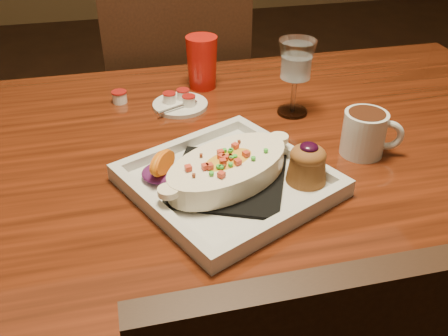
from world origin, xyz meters
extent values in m
cube|color=maroon|center=(0.00, 0.00, 0.73)|extent=(1.50, 0.90, 0.04)
cylinder|color=black|center=(0.67, 0.37, 0.35)|extent=(0.07, 0.07, 0.71)
cube|color=black|center=(0.00, 0.70, 0.45)|extent=(0.42, 0.42, 0.04)
cylinder|color=black|center=(0.17, 0.87, 0.23)|extent=(0.04, 0.04, 0.45)
cylinder|color=black|center=(-0.17, 0.87, 0.23)|extent=(0.04, 0.04, 0.45)
cylinder|color=black|center=(0.17, 0.53, 0.23)|extent=(0.04, 0.04, 0.45)
cylinder|color=black|center=(-0.17, 0.53, 0.23)|extent=(0.04, 0.04, 0.45)
cube|color=black|center=(0.00, 0.51, 0.70)|extent=(0.40, 0.03, 0.46)
cube|color=silver|center=(-0.01, -0.12, 0.76)|extent=(0.39, 0.39, 0.01)
cube|color=black|center=(-0.01, -0.12, 0.77)|extent=(0.24, 0.24, 0.01)
ellipsoid|color=gold|center=(-0.01, -0.12, 0.79)|extent=(0.23, 0.19, 0.04)
ellipsoid|color=#58144F|center=(-0.12, -0.08, 0.77)|extent=(0.07, 0.07, 0.02)
cone|color=brown|center=(0.11, -0.14, 0.79)|extent=(0.07, 0.07, 0.05)
ellipsoid|color=brown|center=(0.11, -0.14, 0.81)|extent=(0.06, 0.06, 0.03)
ellipsoid|color=black|center=(0.11, -0.14, 0.83)|extent=(0.03, 0.03, 0.01)
cylinder|color=silver|center=(0.25, -0.06, 0.79)|extent=(0.08, 0.08, 0.08)
cylinder|color=#36190E|center=(0.25, -0.06, 0.83)|extent=(0.07, 0.07, 0.02)
torus|color=silver|center=(0.29, -0.08, 0.79)|extent=(0.06, 0.03, 0.06)
cylinder|color=silver|center=(0.19, 0.12, 0.75)|extent=(0.06, 0.06, 0.01)
cylinder|color=silver|center=(0.19, 0.12, 0.79)|extent=(0.01, 0.01, 0.07)
cone|color=silver|center=(0.19, 0.12, 0.87)|extent=(0.08, 0.08, 0.08)
cylinder|color=silver|center=(-0.05, 0.21, 0.75)|extent=(0.12, 0.12, 0.01)
cylinder|color=white|center=(-0.07, 0.22, 0.77)|extent=(0.03, 0.03, 0.02)
cylinder|color=#AC1915|center=(-0.07, 0.22, 0.78)|extent=(0.03, 0.03, 0.00)
cylinder|color=white|center=(-0.03, 0.23, 0.77)|extent=(0.03, 0.03, 0.02)
cylinder|color=#AC1915|center=(-0.03, 0.23, 0.78)|extent=(0.03, 0.03, 0.00)
cylinder|color=white|center=(-0.03, 0.19, 0.77)|extent=(0.03, 0.03, 0.02)
cylinder|color=#AC1915|center=(-0.03, 0.19, 0.78)|extent=(0.03, 0.03, 0.00)
cylinder|color=white|center=(-0.17, 0.26, 0.76)|extent=(0.03, 0.03, 0.02)
cylinder|color=#AC1915|center=(-0.17, 0.26, 0.78)|extent=(0.03, 0.03, 0.00)
cone|color=red|center=(0.02, 0.30, 0.81)|extent=(0.07, 0.07, 0.12)
camera|label=1|loc=(-0.18, -0.79, 1.24)|focal=40.00mm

